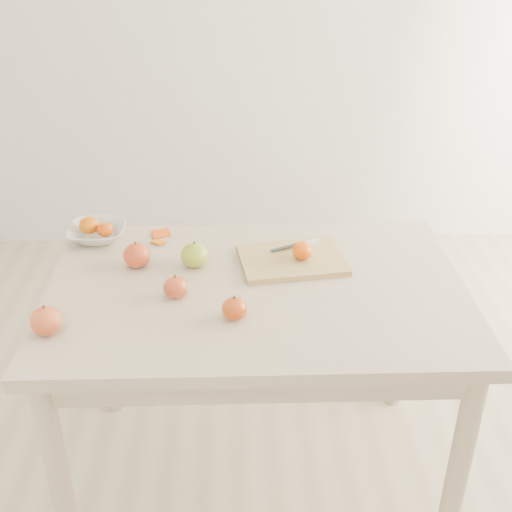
{
  "coord_description": "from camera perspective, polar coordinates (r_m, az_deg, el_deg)",
  "views": [
    {
      "loc": [
        -0.05,
        -1.57,
        1.72
      ],
      "look_at": [
        0.0,
        0.05,
        0.82
      ],
      "focal_mm": 45.0,
      "sensor_mm": 36.0,
      "label": 1
    }
  ],
  "objects": [
    {
      "name": "fruit_bowl",
      "position": [
        2.15,
        -13.93,
        2.01
      ],
      "size": [
        0.19,
        0.19,
        0.05
      ],
      "primitive_type": "imported",
      "color": "silver",
      "rests_on": "table"
    },
    {
      "name": "cutting_board",
      "position": [
        1.96,
        3.21,
        -0.33
      ],
      "size": [
        0.34,
        0.27,
        0.02
      ],
      "primitive_type": "cube",
      "rotation": [
        0.0,
        0.0,
        0.14
      ],
      "color": "tan",
      "rests_on": "table"
    },
    {
      "name": "apple_red_a",
      "position": [
        1.95,
        -10.54,
        0.08
      ],
      "size": [
        0.08,
        0.08,
        0.07
      ],
      "primitive_type": "ellipsoid",
      "color": "maroon",
      "rests_on": "table"
    },
    {
      "name": "bowl_tangerine_far",
      "position": [
        2.12,
        -13.27,
        2.29
      ],
      "size": [
        0.05,
        0.05,
        0.05
      ],
      "primitive_type": "ellipsoid",
      "color": "#CB4107",
      "rests_on": "fruit_bowl"
    },
    {
      "name": "paring_knife",
      "position": [
        2.02,
        4.38,
        1.07
      ],
      "size": [
        0.16,
        0.08,
        0.01
      ],
      "color": "white",
      "rests_on": "cutting_board"
    },
    {
      "name": "board_tangerine",
      "position": [
        1.94,
        4.15,
        0.48
      ],
      "size": [
        0.06,
        0.06,
        0.05
      ],
      "primitive_type": "ellipsoid",
      "color": "#CB5507",
      "rests_on": "cutting_board"
    },
    {
      "name": "orange_peel_a",
      "position": [
        2.14,
        -8.44,
        1.88
      ],
      "size": [
        0.07,
        0.06,
        0.01
      ],
      "primitive_type": "cube",
      "rotation": [
        0.21,
        0.0,
        0.33
      ],
      "color": "#D64A0F",
      "rests_on": "table"
    },
    {
      "name": "bowl_tangerine_near",
      "position": [
        2.15,
        -14.61,
        2.67
      ],
      "size": [
        0.06,
        0.06,
        0.06
      ],
      "primitive_type": "ellipsoid",
      "color": "#D85B07",
      "rests_on": "fruit_bowl"
    },
    {
      "name": "apple_red_b",
      "position": [
        1.79,
        -7.14,
        -2.75
      ],
      "size": [
        0.07,
        0.07,
        0.06
      ],
      "primitive_type": "ellipsoid",
      "color": "maroon",
      "rests_on": "table"
    },
    {
      "name": "apple_red_e",
      "position": [
        1.69,
        -1.92,
        -4.68
      ],
      "size": [
        0.07,
        0.07,
        0.06
      ],
      "primitive_type": "ellipsoid",
      "color": "maroon",
      "rests_on": "table"
    },
    {
      "name": "apple_red_d",
      "position": [
        1.71,
        -18.15,
        -5.47
      ],
      "size": [
        0.08,
        0.08,
        0.07
      ],
      "primitive_type": "ellipsoid",
      "color": "maroon",
      "rests_on": "table"
    },
    {
      "name": "apple_green",
      "position": [
        1.93,
        -5.47,
        0.07
      ],
      "size": [
        0.08,
        0.08,
        0.08
      ],
      "primitive_type": "ellipsoid",
      "color": "#698C12",
      "rests_on": "table"
    },
    {
      "name": "table",
      "position": [
        1.9,
        0.05,
        -5.2
      ],
      "size": [
        1.2,
        0.8,
        0.75
      ],
      "color": "#C0AD91",
      "rests_on": "ground"
    },
    {
      "name": "orange_peel_b",
      "position": [
        2.09,
        -8.65,
        1.19
      ],
      "size": [
        0.06,
        0.05,
        0.01
      ],
      "primitive_type": "cube",
      "rotation": [
        -0.14,
        0.0,
        -0.53
      ],
      "color": "#CC620E",
      "rests_on": "table"
    },
    {
      "name": "ground",
      "position": [
        2.32,
        0.04,
        -18.61
      ],
      "size": [
        3.5,
        3.5,
        0.0
      ],
      "primitive_type": "plane",
      "color": "#C6B293",
      "rests_on": "ground"
    }
  ]
}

